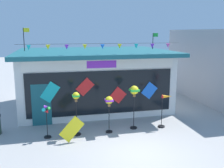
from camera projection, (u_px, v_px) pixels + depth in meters
ground_plane at (139, 153)px, 9.52m from camera, size 80.00×80.00×0.00m
kite_shop_building at (93, 78)px, 15.39m from camera, size 8.45×6.56×4.60m
wind_spinner_far_left at (47, 117)px, 10.69m from camera, size 0.36×0.30×1.45m
wind_spinner_left at (76, 103)px, 10.91m from camera, size 0.34×0.34×1.90m
wind_spinner_center_left at (109, 104)px, 11.21m from camera, size 0.35×0.35×1.65m
wind_spinner_center_right at (134, 93)px, 11.61m from camera, size 0.41×0.41×2.02m
wind_spinner_right at (165, 106)px, 11.95m from camera, size 0.63×0.32×1.55m
display_kite_on_ground at (72, 129)px, 10.42m from camera, size 1.06×0.19×1.06m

